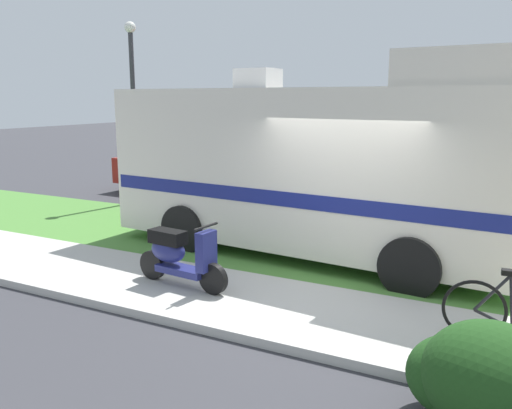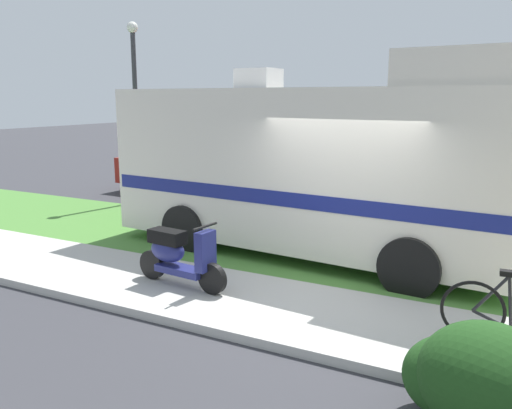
{
  "view_description": "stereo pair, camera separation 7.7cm",
  "coord_description": "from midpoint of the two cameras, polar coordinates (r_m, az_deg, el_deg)",
  "views": [
    {
      "loc": [
        2.46,
        -7.19,
        2.81
      ],
      "look_at": [
        -1.43,
        0.3,
        1.1
      ],
      "focal_mm": 37.22,
      "sensor_mm": 36.0,
      "label": 1
    },
    {
      "loc": [
        2.53,
        -7.15,
        2.81
      ],
      "look_at": [
        -1.43,
        0.3,
        1.1
      ],
      "focal_mm": 37.22,
      "sensor_mm": 36.0,
      "label": 2
    }
  ],
  "objects": [
    {
      "name": "motorhome_rv",
      "position": [
        9.35,
        6.07,
        4.24
      ],
      "size": [
        7.22,
        2.9,
        3.46
      ],
      "color": "silver",
      "rests_on": "ground"
    },
    {
      "name": "bush_by_porch",
      "position": [
        5.06,
        23.19,
        -17.24
      ],
      "size": [
        1.36,
        1.02,
        0.96
      ],
      "color": "#1E4719",
      "rests_on": "ground"
    },
    {
      "name": "ground_plane",
      "position": [
        8.09,
        7.83,
        -8.97
      ],
      "size": [
        80.0,
        80.0,
        0.0
      ],
      "primitive_type": "plane",
      "color": "#38383D"
    },
    {
      "name": "pickup_truck_near",
      "position": [
        15.17,
        -4.25,
        4.51
      ],
      "size": [
        5.28,
        2.5,
        1.85
      ],
      "color": "maroon",
      "rests_on": "ground"
    },
    {
      "name": "sidewalk",
      "position": [
        7.03,
        4.47,
        -11.61
      ],
      "size": [
        24.0,
        2.0,
        0.12
      ],
      "color": "beige",
      "rests_on": "ground"
    },
    {
      "name": "scooter",
      "position": [
        7.76,
        -8.65,
        -5.38
      ],
      "size": [
        1.59,
        0.5,
        0.97
      ],
      "color": "black",
      "rests_on": "ground"
    },
    {
      "name": "grass_strip",
      "position": [
        9.44,
        10.93,
        -5.82
      ],
      "size": [
        24.0,
        3.4,
        0.08
      ],
      "color": "#4C8438",
      "rests_on": "ground"
    },
    {
      "name": "street_lamp_post",
      "position": [
        14.14,
        -13.21,
        11.1
      ],
      "size": [
        0.28,
        0.28,
        4.66
      ],
      "color": "#333338",
      "rests_on": "ground"
    }
  ]
}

